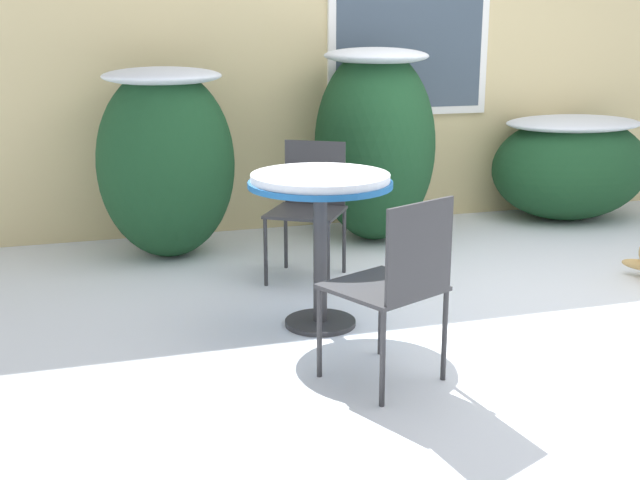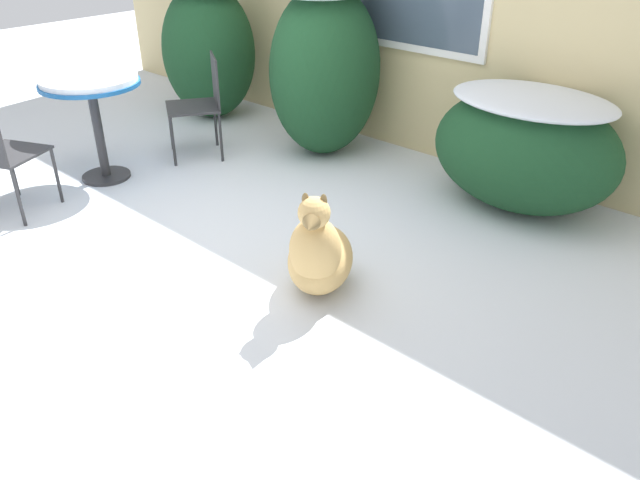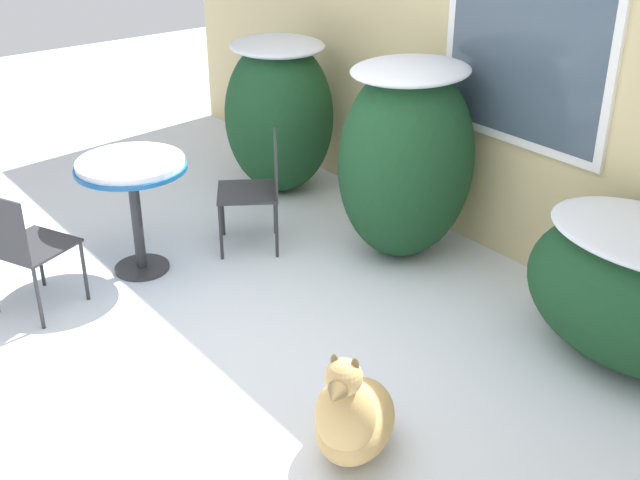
{
  "view_description": "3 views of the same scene",
  "coord_description": "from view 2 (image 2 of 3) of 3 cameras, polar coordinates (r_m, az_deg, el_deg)",
  "views": [
    {
      "loc": [
        -2.46,
        -3.84,
        1.53
      ],
      "look_at": [
        -1.27,
        0.0,
        0.47
      ],
      "focal_mm": 45.0,
      "sensor_mm": 36.0,
      "label": 1
    },
    {
      "loc": [
        3.12,
        -2.27,
        2.03
      ],
      "look_at": [
        1.07,
        -0.0,
        0.3
      ],
      "focal_mm": 35.0,
      "sensor_mm": 36.0,
      "label": 2
    },
    {
      "loc": [
        3.4,
        -2.01,
        2.71
      ],
      "look_at": [
        0.0,
        0.6,
        0.55
      ],
      "focal_mm": 45.0,
      "sensor_mm": 36.0,
      "label": 3
    }
  ],
  "objects": [
    {
      "name": "dog",
      "position": [
        3.5,
        -0.13,
        -1.33
      ],
      "size": [
        0.6,
        0.67,
        0.68
      ],
      "rotation": [
        0.0,
        0.0,
        0.58
      ],
      "color": "tan",
      "rests_on": "ground_plane"
    },
    {
      "name": "shrub_right",
      "position": [
        4.64,
        18.25,
        8.12
      ],
      "size": [
        1.34,
        0.96,
        0.85
      ],
      "color": "#194223",
      "rests_on": "ground_plane"
    },
    {
      "name": "shrub_middle",
      "position": [
        5.38,
        0.49,
        15.5
      ],
      "size": [
        0.86,
        1.0,
        1.4
      ],
      "color": "#194223",
      "rests_on": "ground_plane"
    },
    {
      "name": "ground_plane",
      "position": [
        4.36,
        -10.38,
        1.16
      ],
      "size": [
        16.0,
        16.0,
        0.0
      ],
      "primitive_type": "plane",
      "color": "silver"
    },
    {
      "name": "patio_chair_near_table",
      "position": [
        5.46,
        -10.83,
        12.36
      ],
      "size": [
        0.59,
        0.59,
        0.85
      ],
      "rotation": [
        0.0,
        0.0,
        -0.58
      ],
      "color": "#2D2D30",
      "rests_on": "ground_plane"
    },
    {
      "name": "patio_table",
      "position": [
        5.13,
        -20.11,
        12.44
      ],
      "size": [
        0.74,
        0.74,
        0.82
      ],
      "color": "#2D2D30",
      "rests_on": "ground_plane"
    },
    {
      "name": "shrub_left",
      "position": [
        6.46,
        -10.16,
        16.91
      ],
      "size": [
        0.93,
        0.89,
        1.29
      ],
      "color": "#194223",
      "rests_on": "ground_plane"
    }
  ]
}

